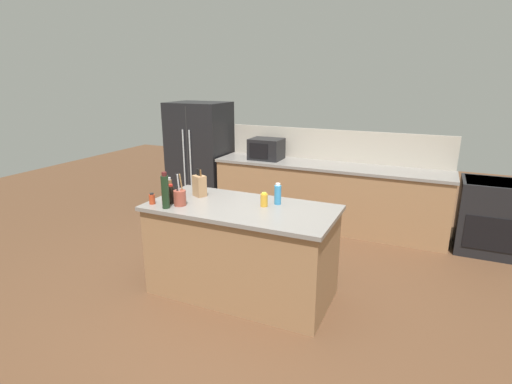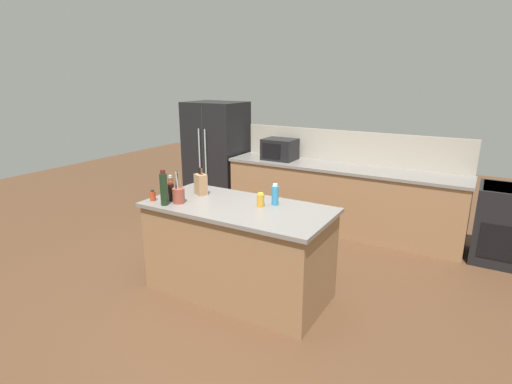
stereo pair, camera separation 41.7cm
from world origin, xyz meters
name	(u,v)px [view 1 (the left image)]	position (x,y,z in m)	size (l,w,h in m)	color
ground_plane	(242,292)	(0.00, 0.00, 0.00)	(14.00, 14.00, 0.00)	brown
back_counter_run	(327,196)	(0.30, 2.20, 0.47)	(3.35, 0.66, 0.94)	#936B47
wall_backsplash	(335,145)	(0.30, 2.52, 1.17)	(3.31, 0.03, 0.46)	#B2A899
kitchen_island	(242,250)	(0.00, 0.00, 0.47)	(1.85, 0.90, 0.94)	#936B47
refrigerator	(200,156)	(-1.88, 2.25, 0.88)	(0.92, 0.75, 1.75)	black
range_oven	(491,216)	(2.40, 2.20, 0.47)	(0.76, 0.65, 0.92)	black
microwave	(266,149)	(-0.67, 2.20, 1.10)	(0.48, 0.39, 0.31)	black
knife_block	(199,186)	(-0.55, 0.13, 1.05)	(0.16, 0.15, 0.29)	#A87C54
utensil_crock	(180,197)	(-0.56, -0.22, 1.02)	(0.12, 0.12, 0.32)	brown
spice_jar_paprika	(152,199)	(-0.83, -0.30, 0.99)	(0.06, 0.06, 0.11)	#B73D1E
wine_bottle	(165,191)	(-0.63, -0.35, 1.11)	(0.07, 0.07, 0.35)	black
soy_sauce_bottle	(171,194)	(-0.67, -0.21, 1.03)	(0.06, 0.06, 0.20)	black
pepper_grinder	(170,189)	(-0.75, -0.11, 1.05)	(0.05, 0.05, 0.24)	brown
dish_soap_bottle	(278,194)	(0.30, 0.21, 1.04)	(0.07, 0.07, 0.21)	#3384BC
honey_jar	(264,200)	(0.21, 0.09, 1.01)	(0.07, 0.07, 0.14)	gold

